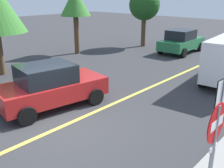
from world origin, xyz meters
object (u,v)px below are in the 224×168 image
at_px(car_red_near_curb, 50,86).
at_px(tree_centre_verge, 144,5).
at_px(stop_sign, 214,141).
at_px(speed_limit_sign, 219,113).
at_px(car_green_approaching, 181,41).
at_px(tree_right_verge, 75,3).

xyz_separation_m(car_red_near_curb, tree_centre_verge, (12.23, 4.55, 2.38)).
bearing_deg(stop_sign, speed_limit_sign, 17.15).
bearing_deg(car_red_near_curb, car_green_approaching, 4.97).
height_order(car_red_near_curb, tree_centre_verge, tree_centre_verge).
distance_m(stop_sign, car_red_near_curb, 6.63).
bearing_deg(stop_sign, car_green_approaching, 30.06).
distance_m(car_green_approaching, tree_right_verge, 7.96).
distance_m(speed_limit_sign, car_green_approaching, 14.22).
height_order(speed_limit_sign, car_green_approaching, speed_limit_sign).
distance_m(speed_limit_sign, tree_centre_verge, 16.48).
xyz_separation_m(speed_limit_sign, tree_right_verge, (6.94, 12.67, 1.70)).
distance_m(speed_limit_sign, car_red_near_curb, 6.31).
xyz_separation_m(car_green_approaching, tree_centre_verge, (0.20, 3.51, 2.39)).
height_order(stop_sign, car_red_near_curb, stop_sign).
relative_size(stop_sign, car_green_approaching, 0.56).
xyz_separation_m(stop_sign, car_green_approaching, (13.05, 7.55, -0.77)).
xyz_separation_m(speed_limit_sign, car_red_near_curb, (0.14, 6.24, -0.93)).
relative_size(stop_sign, tree_right_verge, 0.52).
distance_m(car_red_near_curb, car_green_approaching, 12.08).
bearing_deg(speed_limit_sign, stop_sign, -162.85).
xyz_separation_m(car_red_near_curb, car_green_approaching, (12.03, 1.05, -0.00)).
bearing_deg(stop_sign, tree_centre_verge, 39.86).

